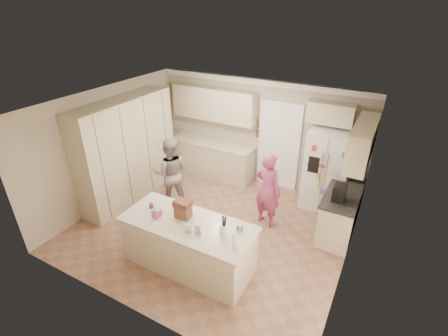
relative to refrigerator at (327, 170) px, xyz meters
The scene contains 41 objects.
floor 2.76m from the refrigerator, 133.38° to the right, with size 5.20×4.60×0.02m, color #8E6550.
ceiling 3.12m from the refrigerator, 133.38° to the right, with size 5.20×4.60×0.02m, color white.
wall_back 1.88m from the refrigerator, 166.98° to the left, with size 5.20×0.02×2.60m, color #BBAA90.
wall_front 4.59m from the refrigerator, 113.07° to the right, with size 5.20×0.02×2.60m, color #BBAA90.
wall_left 4.81m from the refrigerator, 156.70° to the right, with size 0.02×4.60×2.60m, color #BBAA90.
wall_right 2.10m from the refrigerator, 66.65° to the right, with size 0.02×4.60×2.60m, color #BBAA90.
crown_back 2.45m from the refrigerator, 168.51° to the left, with size 5.20×0.08×0.12m, color white.
pantry_bank 4.44m from the refrigerator, 157.49° to the right, with size 0.60×2.60×2.35m, color beige.
back_base_cab 2.98m from the refrigerator, behind, with size 2.20×0.60×0.88m, color beige.
back_countertop 2.94m from the refrigerator, behind, with size 2.24×0.63×0.04m, color beige.
back_upper_cab 3.12m from the refrigerator, behind, with size 2.20×0.35×0.80m, color beige.
doorway_opening 1.31m from the refrigerator, 162.81° to the left, with size 0.90×0.06×2.10m, color black.
doorway_casing 1.30m from the refrigerator, 164.29° to the left, with size 1.02×0.03×2.22m, color white.
wall_frame_upper 1.92m from the refrigerator, 168.07° to the left, with size 0.15×0.02×0.20m, color brown.
wall_frame_lower 1.85m from the refrigerator, 168.07° to the left, with size 0.15×0.02×0.20m, color brown.
refrigerator is the anchor object (origin of this frame).
fridge_seam 0.35m from the refrigerator, 90.00° to the right, with size 0.01×0.02×1.78m, color gray.
fridge_dispenser 0.49m from the refrigerator, 121.08° to the right, with size 0.22×0.03×0.35m, color black.
fridge_handle_l 0.40m from the refrigerator, 97.70° to the right, with size 0.02×0.02×0.85m, color silver.
fridge_handle_r 0.40m from the refrigerator, 82.30° to the right, with size 0.02×0.02×0.85m, color silver.
over_fridge_cab 1.23m from the refrigerator, 121.73° to the left, with size 0.95×0.35×0.45m, color beige.
right_base_cab 1.13m from the refrigerator, 60.43° to the right, with size 0.60×1.20×0.88m, color beige.
right_countertop 1.03m from the refrigerator, 60.91° to the right, with size 0.63×1.24×0.04m, color #2D2B28.
right_upper_cab 1.41m from the refrigerator, 47.69° to the right, with size 0.35×1.50×0.70m, color beige.
coffee_maker 1.20m from the refrigerator, 67.30° to the right, with size 0.22×0.28×0.30m, color black.
island_base 3.42m from the refrigerator, 117.98° to the right, with size 2.20×0.90×0.88m, color beige.
island_top 3.39m from the refrigerator, 117.98° to the right, with size 2.28×0.96×0.05m, color beige.
utensil_crock 3.09m from the refrigerator, 107.73° to the right, with size 0.13×0.13×0.15m, color white.
tissue_box 3.77m from the refrigerator, 124.68° to the right, with size 0.13×0.13×0.14m, color #BE5B87.
tissue_plume 3.77m from the refrigerator, 124.68° to the right, with size 0.08×0.08×0.08m, color white.
dollhouse_body 3.38m from the refrigerator, 121.02° to the right, with size 0.26×0.18×0.22m, color brown.
dollhouse_roof 3.39m from the refrigerator, 121.02° to the right, with size 0.28×0.20×0.10m, color #592D1E.
jam_jar 3.80m from the refrigerator, 129.07° to the right, with size 0.07×0.07×0.09m, color #59263F.
greeting_card_a 3.51m from the refrigerator, 114.28° to the right, with size 0.12×0.01×0.16m, color white.
greeting_card_b 3.40m from the refrigerator, 112.32° to the right, with size 0.12×0.01×0.16m, color silver.
water_bottle 3.21m from the refrigerator, 101.53° to the right, with size 0.07×0.07×0.24m, color silver.
shaker_salt 2.88m from the refrigerator, 105.54° to the right, with size 0.05×0.05×0.09m, color #43659A.
shaker_pepper 2.86m from the refrigerator, 104.19° to the right, with size 0.05×0.05×0.09m, color #43659A.
teen_boy 3.41m from the refrigerator, 152.89° to the right, with size 0.78×0.61×1.60m, color gray.
teen_girl 1.49m from the refrigerator, 125.91° to the right, with size 0.59×0.39×1.61m, color #B14358.
fridge_magnets 0.36m from the refrigerator, 90.00° to the right, with size 0.76×0.02×1.44m, color tan, non-canonical shape.
Camera 1 is at (2.79, -4.60, 4.21)m, focal length 26.00 mm.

